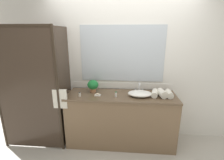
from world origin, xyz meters
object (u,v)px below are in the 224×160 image
object	(u,v)px
rolled_towel_middle	(162,93)
rolled_towel_far_edge	(155,93)
soap_dish	(98,95)
amenity_bottle_body_wash	(116,94)
potted_plant	(93,85)
rolled_towel_near_edge	(169,94)
faucet	(139,89)
amenity_bottle_lotion	(80,94)
sink_basin	(140,94)

from	to	relation	value
rolled_towel_middle	rolled_towel_far_edge	xyz separation A→B (m)	(-0.11, 0.03, -0.01)
soap_dish	amenity_bottle_body_wash	bearing A→B (deg)	-7.74
potted_plant	rolled_towel_near_edge	world-z (taller)	potted_plant
faucet	potted_plant	distance (m)	0.79
soap_dish	rolled_towel_near_edge	bearing A→B (deg)	1.62
soap_dish	amenity_bottle_body_wash	xyz separation A→B (m)	(0.30, -0.04, 0.03)
rolled_towel_near_edge	soap_dish	bearing A→B (deg)	-178.38
faucet	soap_dish	distance (m)	0.72
potted_plant	rolled_towel_near_edge	xyz separation A→B (m)	(1.25, -0.13, -0.07)
rolled_towel_near_edge	rolled_towel_far_edge	bearing A→B (deg)	174.57
potted_plant	amenity_bottle_body_wash	bearing A→B (deg)	-26.41
soap_dish	rolled_towel_middle	distance (m)	1.03
potted_plant	amenity_bottle_body_wash	size ratio (longest dim) A/B	2.35
potted_plant	rolled_towel_middle	size ratio (longest dim) A/B	1.09
soap_dish	faucet	bearing A→B (deg)	17.00
rolled_towel_near_edge	amenity_bottle_lotion	bearing A→B (deg)	-175.85
soap_dish	rolled_towel_far_edge	world-z (taller)	rolled_towel_far_edge
sink_basin	rolled_towel_near_edge	xyz separation A→B (m)	(0.46, -0.00, 0.01)
sink_basin	amenity_bottle_body_wash	world-z (taller)	amenity_bottle_body_wash
rolled_towel_far_edge	rolled_towel_near_edge	bearing A→B (deg)	-5.43
sink_basin	amenity_bottle_lotion	bearing A→B (deg)	-173.76
faucet	rolled_towel_far_edge	size ratio (longest dim) A/B	0.76
potted_plant	amenity_bottle_body_wash	world-z (taller)	potted_plant
rolled_towel_far_edge	amenity_bottle_lotion	bearing A→B (deg)	-174.09
sink_basin	amenity_bottle_lotion	distance (m)	0.96
amenity_bottle_body_wash	rolled_towel_far_edge	world-z (taller)	rolled_towel_far_edge
soap_dish	amenity_bottle_lotion	world-z (taller)	amenity_bottle_lotion
faucet	sink_basin	bearing A→B (deg)	-90.00
sink_basin	rolled_towel_far_edge	world-z (taller)	rolled_towel_far_edge
sink_basin	potted_plant	xyz separation A→B (m)	(-0.79, 0.13, 0.08)
faucet	rolled_towel_near_edge	world-z (taller)	faucet
amenity_bottle_body_wash	amenity_bottle_lotion	size ratio (longest dim) A/B	1.21
sink_basin	potted_plant	bearing A→B (deg)	170.89
sink_basin	rolled_towel_far_edge	size ratio (longest dim) A/B	1.67
amenity_bottle_body_wash	rolled_towel_middle	bearing A→B (deg)	5.34
potted_plant	amenity_bottle_body_wash	distance (m)	0.46
soap_dish	potted_plant	bearing A→B (deg)	123.10
amenity_bottle_body_wash	rolled_towel_middle	size ratio (longest dim) A/B	0.46
rolled_towel_middle	amenity_bottle_lotion	bearing A→B (deg)	-175.72
sink_basin	amenity_bottle_lotion	size ratio (longest dim) A/B	5.12
soap_dish	rolled_towel_middle	bearing A→B (deg)	1.51
soap_dish	rolled_towel_near_edge	distance (m)	1.14
amenity_bottle_body_wash	soap_dish	bearing A→B (deg)	172.26
rolled_towel_near_edge	rolled_towel_middle	world-z (taller)	rolled_towel_middle
rolled_towel_middle	rolled_towel_far_edge	bearing A→B (deg)	166.68
amenity_bottle_lotion	rolled_towel_far_edge	distance (m)	1.20
potted_plant	soap_dish	distance (m)	0.22
rolled_towel_middle	rolled_towel_far_edge	size ratio (longest dim) A/B	0.85
potted_plant	sink_basin	bearing A→B (deg)	-9.11
amenity_bottle_body_wash	rolled_towel_far_edge	size ratio (longest dim) A/B	0.39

